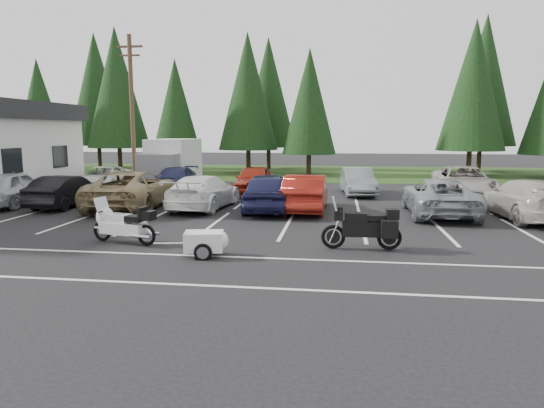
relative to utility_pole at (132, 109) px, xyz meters
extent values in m
plane|color=black|center=(10.00, -12.00, -4.70)|extent=(120.00, 120.00, 0.00)
cube|color=#213C13|center=(10.00, 12.00, -4.69)|extent=(80.00, 16.00, 0.01)
cube|color=gray|center=(14.00, 43.00, -4.70)|extent=(70.00, 50.00, 0.02)
cylinder|color=#473321|center=(0.00, 0.00, -0.20)|extent=(0.26, 0.26, 9.00)
cube|color=#473321|center=(0.00, 0.00, 3.60)|extent=(1.60, 0.12, 0.12)
cube|color=#473321|center=(0.00, 0.00, 3.10)|extent=(1.20, 0.10, 0.10)
cube|color=silver|center=(10.00, -10.00, -4.69)|extent=(32.00, 16.00, 0.01)
cylinder|color=#332316|center=(-12.00, 9.20, -3.62)|extent=(0.36, 0.36, 2.16)
cone|color=black|center=(-12.00, 9.20, 0.70)|extent=(3.96, 3.96, 7.65)
cylinder|color=#332316|center=(-6.00, 10.80, -3.31)|extent=(0.36, 0.36, 2.78)
cone|color=black|center=(-6.00, 10.80, 2.26)|extent=(5.10, 5.10, 9.86)
cylinder|color=#332316|center=(-0.50, 9.40, -3.64)|extent=(0.36, 0.36, 2.11)
cone|color=black|center=(-0.50, 9.40, 0.58)|extent=(3.87, 3.87, 7.48)
cylinder|color=#332316|center=(5.00, 10.90, -3.39)|extent=(0.36, 0.36, 2.62)
cone|color=black|center=(5.00, 10.90, 1.84)|extent=(4.80, 4.80, 9.27)
cylinder|color=#332316|center=(10.00, 9.60, -3.57)|extent=(0.36, 0.36, 2.26)
cone|color=black|center=(10.00, 9.60, 0.94)|extent=(4.14, 4.14, 7.99)
cylinder|color=#332316|center=(22.00, 10.10, -3.35)|extent=(0.36, 0.36, 2.69)
cone|color=black|center=(22.00, 10.10, 2.02)|extent=(4.93, 4.93, 9.52)
cylinder|color=#332316|center=(-10.00, 15.00, -3.26)|extent=(0.36, 0.36, 2.88)
cone|color=black|center=(-10.00, 15.00, 2.50)|extent=(5.28, 5.28, 10.20)
cylinder|color=#332316|center=(6.00, 15.50, -3.34)|extent=(0.36, 0.36, 2.71)
cone|color=black|center=(6.00, 15.50, 2.08)|extent=(4.97, 4.97, 9.61)
cylinder|color=#332316|center=(24.00, 14.80, -3.20)|extent=(0.36, 0.36, 3.00)
cone|color=black|center=(24.00, 14.80, 2.80)|extent=(5.50, 5.50, 10.62)
imported|color=silver|center=(-2.46, -7.86, -3.88)|extent=(2.32, 4.92, 1.63)
imported|color=black|center=(0.12, -7.80, -3.98)|extent=(1.52, 4.34, 1.43)
imported|color=#88754F|center=(3.28, -7.74, -3.86)|extent=(3.21, 6.21, 1.68)
imported|color=white|center=(6.44, -7.45, -3.96)|extent=(2.53, 5.28, 1.48)
imported|color=#1B1D45|center=(9.34, -7.68, -3.86)|extent=(2.32, 5.03, 1.67)
imported|color=maroon|center=(10.95, -7.55, -3.91)|extent=(1.74, 4.81, 1.58)
imported|color=gray|center=(16.38, -7.80, -3.95)|extent=(2.56, 5.42, 1.50)
imported|color=#B9B4A9|center=(19.58, -8.27, -3.91)|extent=(2.58, 5.55, 1.57)
imported|color=white|center=(-1.11, -1.80, -4.01)|extent=(2.60, 5.11, 1.38)
imported|color=#1B1F44|center=(3.35, -2.41, -4.00)|extent=(2.32, 4.95, 1.40)
imported|color=maroon|center=(7.82, -2.47, -3.92)|extent=(1.93, 4.62, 1.56)
imported|color=slate|center=(13.34, -1.73, -3.98)|extent=(1.95, 4.46, 1.43)
imported|color=#A49D97|center=(18.74, -1.90, -3.90)|extent=(2.91, 5.85, 1.59)
camera|label=1|loc=(12.32, -28.03, -1.31)|focal=32.00mm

